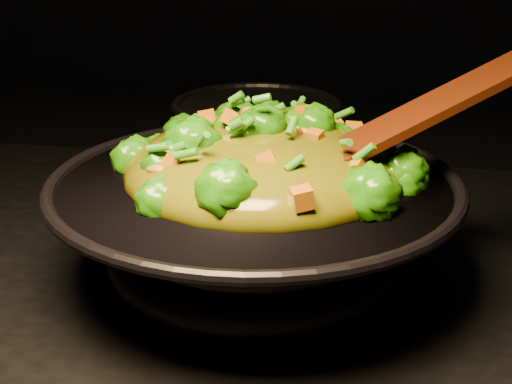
# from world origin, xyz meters

# --- Properties ---
(wok) EXTENTS (0.42, 0.42, 0.11)m
(wok) POSITION_xyz_m (0.07, 0.04, 0.96)
(wok) COLOR black
(wok) RESTS_ON stovetop
(stir_fry) EXTENTS (0.32, 0.32, 0.10)m
(stir_fry) POSITION_xyz_m (0.08, 0.06, 1.06)
(stir_fry) COLOR #267808
(stir_fry) RESTS_ON wok
(spatula) EXTENTS (0.31, 0.19, 0.14)m
(spatula) POSITION_xyz_m (0.20, 0.06, 1.07)
(spatula) COLOR #3B0D03
(spatula) RESTS_ON wok
(back_pot) EXTENTS (0.23, 0.23, 0.13)m
(back_pot) POSITION_xyz_m (0.03, 0.32, 0.96)
(back_pot) COLOR black
(back_pot) RESTS_ON stovetop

